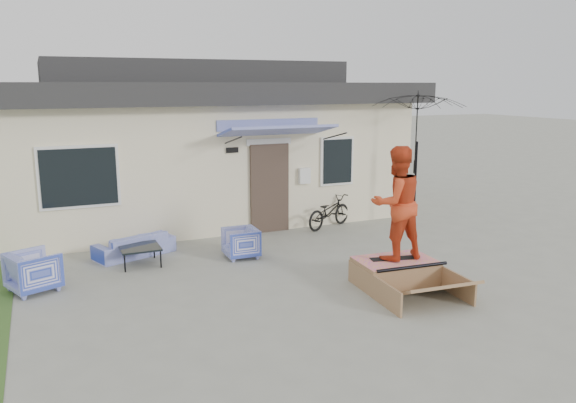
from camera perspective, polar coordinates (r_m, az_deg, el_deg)
name	(u,v)px	position (r m, az deg, el deg)	size (l,w,h in m)	color
ground	(316,302)	(9.32, 2.83, -10.09)	(90.00, 90.00, 0.00)	gray
house	(189,139)	(16.26, -9.89, 6.20)	(10.80, 8.49, 4.10)	beige
loveseat	(134,241)	(12.04, -15.24, -3.85)	(1.61, 0.47, 0.63)	#243BAF
armchair_left	(33,269)	(10.58, -24.26, -6.25)	(0.74, 0.70, 0.77)	#243BAF
armchair_right	(241,241)	(11.54, -4.78, -4.02)	(0.66, 0.61, 0.67)	#243BAF
coffee_table	(140,256)	(11.45, -14.68, -5.30)	(0.75, 0.75, 0.37)	black
bicycle	(329,208)	(13.88, 4.15, -0.66)	(0.53, 1.53, 0.98)	black
patio_umbrella	(417,156)	(14.19, 12.82, 4.51)	(2.41, 2.25, 2.20)	black
skate_ramp	(395,272)	(10.19, 10.72, -7.00)	(1.34, 1.79, 0.45)	olive
skateboard	(394,258)	(10.15, 10.65, -5.59)	(0.85, 0.21, 0.05)	black
skater	(396,201)	(9.90, 10.87, 0.03)	(0.97, 0.75, 1.98)	red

